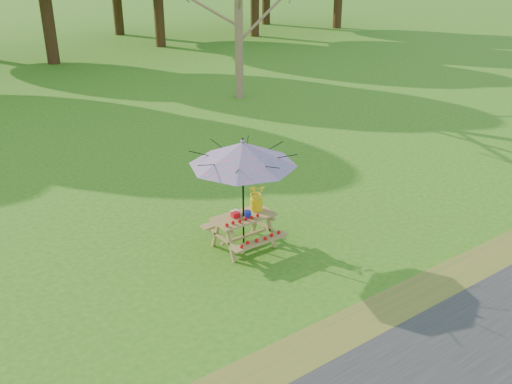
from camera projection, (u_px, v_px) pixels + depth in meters
ground at (201, 278)px, 10.22m from camera, size 120.00×120.00×0.00m
drygrass_strip at (301, 364)px, 8.14m from camera, size 120.00×1.20×0.01m
picnic_table at (244, 232)px, 11.14m from camera, size 1.20×1.32×0.67m
patio_umbrella at (243, 154)px, 10.48m from camera, size 2.17×2.17×2.25m
produce_bins at (241, 214)px, 10.97m from camera, size 0.33×0.39×0.13m
tomatoes_row at (242, 220)px, 10.77m from camera, size 0.77×0.13×0.07m
flower_bucket at (256, 196)px, 11.14m from camera, size 0.37×0.33×0.56m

